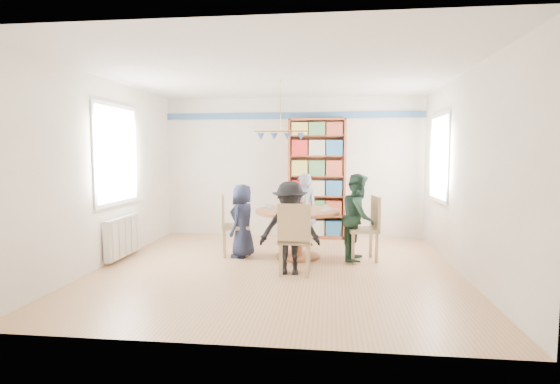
# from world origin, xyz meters

# --- Properties ---
(ground) EXTENTS (5.00, 5.00, 0.00)m
(ground) POSITION_xyz_m (0.00, 0.00, 0.00)
(ground) COLOR tan
(room_shell) EXTENTS (5.00, 5.00, 5.00)m
(room_shell) POSITION_xyz_m (-0.26, 0.87, 1.65)
(room_shell) COLOR white
(room_shell) RESTS_ON ground
(radiator) EXTENTS (0.12, 1.00, 0.60)m
(radiator) POSITION_xyz_m (-2.42, 0.30, 0.35)
(radiator) COLOR silver
(radiator) RESTS_ON ground
(dining_table) EXTENTS (1.30, 1.30, 0.75)m
(dining_table) POSITION_xyz_m (0.24, 0.69, 0.56)
(dining_table) COLOR brown
(dining_table) RESTS_ON ground
(chair_left) EXTENTS (0.53, 0.53, 0.98)m
(chair_left) POSITION_xyz_m (-0.83, 0.72, 0.54)
(chair_left) COLOR tan
(chair_left) RESTS_ON ground
(chair_right) EXTENTS (0.50, 0.50, 0.98)m
(chair_right) POSITION_xyz_m (1.31, 0.65, 0.54)
(chair_right) COLOR tan
(chair_right) RESTS_ON ground
(chair_far) EXTENTS (0.51, 0.51, 0.93)m
(chair_far) POSITION_xyz_m (0.22, 1.72, 0.51)
(chair_far) COLOR tan
(chair_far) RESTS_ON ground
(chair_near) EXTENTS (0.43, 0.43, 0.97)m
(chair_near) POSITION_xyz_m (0.28, -0.32, 0.53)
(chair_near) COLOR tan
(chair_near) RESTS_ON ground
(person_left) EXTENTS (0.48, 0.63, 1.14)m
(person_left) POSITION_xyz_m (-0.62, 0.65, 0.57)
(person_left) COLOR #161C31
(person_left) RESTS_ON ground
(person_right) EXTENTS (0.61, 0.72, 1.32)m
(person_right) POSITION_xyz_m (1.17, 0.65, 0.66)
(person_right) COLOR #162D21
(person_right) RESTS_ON ground
(person_far) EXTENTS (0.54, 0.45, 1.28)m
(person_far) POSITION_xyz_m (0.28, 1.58, 0.64)
(person_far) COLOR gray
(person_far) RESTS_ON ground
(person_near) EXTENTS (0.85, 0.54, 1.25)m
(person_near) POSITION_xyz_m (0.21, -0.24, 0.62)
(person_near) COLOR black
(person_near) RESTS_ON ground
(bookshelf) EXTENTS (1.08, 0.33, 2.28)m
(bookshelf) POSITION_xyz_m (0.48, 2.34, 1.12)
(bookshelf) COLOR brown
(bookshelf) RESTS_ON ground
(tableware) EXTENTS (1.04, 1.04, 0.27)m
(tableware) POSITION_xyz_m (0.22, 0.71, 0.81)
(tableware) COLOR white
(tableware) RESTS_ON dining_table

